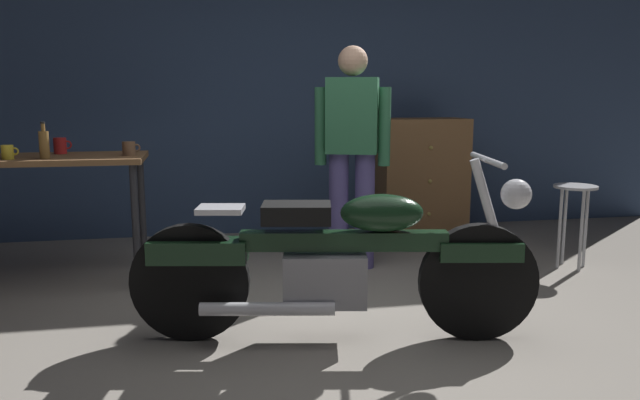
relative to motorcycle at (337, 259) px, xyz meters
The scene contains 11 objects.
ground_plane 0.45m from the motorcycle, ahead, with size 12.00×12.00×0.00m, color gray.
back_wall 3.01m from the motorcycle, 88.62° to the left, with size 8.00×0.12×3.10m, color #384C70.
workbench 2.24m from the motorcycle, 141.52° to the left, with size 1.30×0.64×0.90m.
motorcycle is the anchor object (origin of this frame).
person_standing 1.53m from the motorcycle, 73.13° to the left, with size 0.54×0.34×1.67m.
shop_stool 2.32m from the motorcycle, 26.61° to the left, with size 0.32×0.32×0.64m.
wooden_dresser 2.66m from the motorcycle, 60.32° to the left, with size 0.80×0.47×1.10m.
mug_red_diner 2.33m from the motorcycle, 137.35° to the left, with size 0.12×0.09×0.11m.
mug_yellow_tall 2.33m from the motorcycle, 147.97° to the left, with size 0.11×0.08×0.09m.
mug_brown_stoneware 1.83m from the motorcycle, 131.98° to the left, with size 0.12×0.09×0.10m.
bottle 2.16m from the motorcycle, 144.64° to the left, with size 0.06×0.06×0.24m.
Camera 1 is at (-0.77, -3.13, 1.32)m, focal length 34.78 mm.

